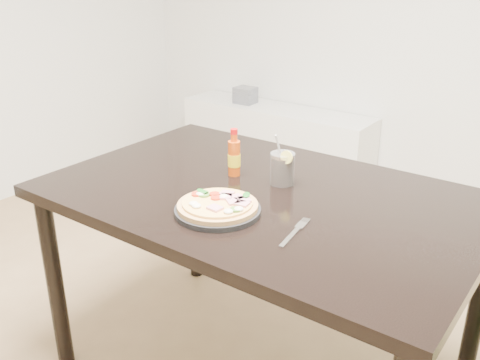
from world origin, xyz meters
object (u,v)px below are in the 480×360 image
Objects in this scene: hot_sauce_bottle at (234,157)px; media_console at (275,142)px; cola_cup at (282,169)px; pizza at (218,204)px; plate at (218,210)px; fork at (296,231)px; dining_table at (261,214)px.

hot_sauce_bottle reaches higher than media_console.
pizza is at bearing -95.97° from cola_cup.
cola_cup is (0.03, 0.31, 0.04)m from plate.
fork is (0.22, -0.28, -0.05)m from cola_cup.
media_console is at bearing 117.94° from pizza.
cola_cup reaches higher than fork.
hot_sauce_bottle is at bearing 158.41° from dining_table.
cola_cup is (0.02, 0.10, 0.13)m from dining_table.
dining_table is 7.43× the size of fork.
dining_table is at bearing 85.91° from pizza.
hot_sauce_bottle is at bearing 117.85° from pizza.
cola_cup reaches higher than plate.
hot_sauce_bottle is (-0.14, 0.27, 0.06)m from plate.
media_console is (-0.89, 1.67, -0.57)m from hot_sauce_bottle.
cola_cup reaches higher than dining_table.
dining_table is at bearing 85.65° from plate.
dining_table is 0.23m from hot_sauce_bottle.
dining_table is 1.00× the size of media_console.
pizza reaches higher than plate.
pizza is at bearing -62.06° from media_console.
media_console is (-1.03, 1.95, -0.53)m from pizza.
pizza is at bearing 178.74° from fork.
hot_sauce_bottle is 0.12× the size of media_console.
cola_cup reaches higher than pizza.
pizza is 0.17× the size of media_console.
hot_sauce_bottle reaches higher than fork.
hot_sauce_bottle reaches higher than pizza.
cola_cup is (0.18, 0.03, -0.01)m from hot_sauce_bottle.
cola_cup is at bearing 83.86° from plate.
dining_table is 5.82× the size of pizza.
plate reaches higher than media_console.
hot_sauce_bottle is 0.97× the size of cola_cup.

